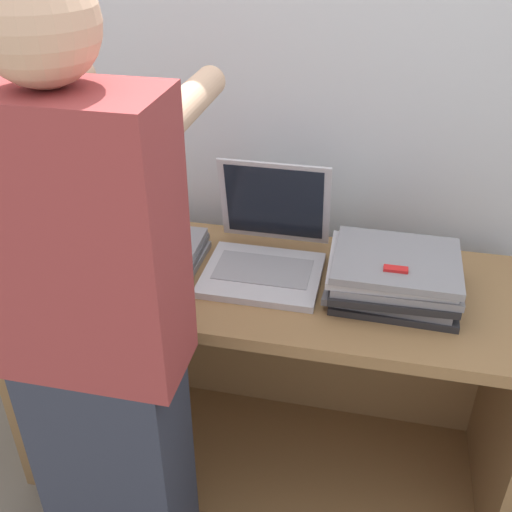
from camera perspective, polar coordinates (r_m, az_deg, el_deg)
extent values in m
cube|color=silver|center=(1.81, 3.23, 16.88)|extent=(8.00, 0.05, 2.40)
cube|color=olive|center=(1.67, 0.59, -2.60)|extent=(1.45, 0.54, 0.04)
cube|color=olive|center=(2.15, 0.49, -18.27)|extent=(1.45, 0.54, 0.04)
cube|color=olive|center=(2.11, -18.73, -8.02)|extent=(0.04, 0.54, 0.67)
cube|color=olive|center=(1.92, 22.28, -13.67)|extent=(0.04, 0.54, 0.67)
cube|color=olive|center=(2.08, 1.98, -6.77)|extent=(1.38, 0.04, 0.67)
cube|color=#B7B7BC|center=(1.66, 0.60, -1.80)|extent=(0.32, 0.27, 0.02)
cube|color=gray|center=(1.66, 0.68, -1.27)|extent=(0.26, 0.15, 0.00)
cube|color=#B7B7BC|center=(1.73, 1.78, 5.14)|extent=(0.32, 0.07, 0.27)
cube|color=black|center=(1.72, 1.75, 5.10)|extent=(0.28, 0.05, 0.23)
cube|color=gray|center=(1.75, -10.60, -0.44)|extent=(0.32, 0.28, 0.02)
cube|color=slate|center=(1.75, -10.65, 0.25)|extent=(0.33, 0.28, 0.02)
cube|color=gray|center=(1.73, -10.89, 0.72)|extent=(0.33, 0.28, 0.02)
cube|color=#232326|center=(1.63, 13.06, -3.27)|extent=(0.33, 0.28, 0.02)
cube|color=slate|center=(1.63, 12.59, -2.49)|extent=(0.33, 0.29, 0.02)
cube|color=#232326|center=(1.61, 12.84, -2.19)|extent=(0.33, 0.28, 0.02)
cube|color=gray|center=(1.60, 13.21, -1.49)|extent=(0.32, 0.28, 0.02)
cube|color=#B7B7BC|center=(1.60, 12.74, -0.77)|extent=(0.33, 0.28, 0.02)
cube|color=gray|center=(1.58, 13.28, -0.42)|extent=(0.32, 0.27, 0.02)
cube|color=#2D3342|center=(1.67, -12.90, -19.57)|extent=(0.34, 0.20, 0.77)
cube|color=#993838|center=(1.22, -16.68, 1.24)|extent=(0.40, 0.20, 0.61)
sphere|color=#DBAD89|center=(1.08, -20.13, 20.13)|extent=(0.21, 0.21, 0.21)
cylinder|color=#DBAD89|center=(1.42, -19.09, 14.58)|extent=(0.07, 0.32, 0.07)
cylinder|color=#DBAD89|center=(1.29, -6.34, 14.44)|extent=(0.07, 0.32, 0.07)
cube|color=red|center=(1.52, 13.17, -1.22)|extent=(0.06, 0.02, 0.01)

